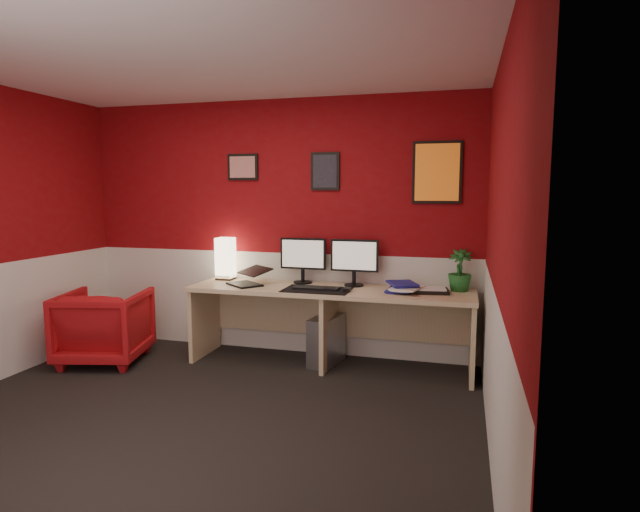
{
  "coord_description": "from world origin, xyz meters",
  "views": [
    {
      "loc": [
        1.8,
        -3.15,
        1.61
      ],
      "look_at": [
        0.6,
        1.21,
        1.05
      ],
      "focal_mm": 29.35,
      "sensor_mm": 36.0,
      "label": 1
    }
  ],
  "objects_px": {
    "laptop": "(244,274)",
    "monitor_right": "(354,255)",
    "monitor_left": "(303,253)",
    "zen_tray": "(428,291)",
    "shoji_lamp": "(226,260)",
    "potted_plant": "(460,270)",
    "desk": "(329,327)",
    "pc_tower": "(326,340)",
    "armchair": "(105,326)"
  },
  "relations": [
    {
      "from": "laptop",
      "to": "monitor_right",
      "type": "relative_size",
      "value": 0.57
    },
    {
      "from": "monitor_left",
      "to": "laptop",
      "type": "bearing_deg",
      "value": -152.07
    },
    {
      "from": "laptop",
      "to": "zen_tray",
      "type": "relative_size",
      "value": 0.94
    },
    {
      "from": "shoji_lamp",
      "to": "potted_plant",
      "type": "height_order",
      "value": "shoji_lamp"
    },
    {
      "from": "monitor_left",
      "to": "zen_tray",
      "type": "xyz_separation_m",
      "value": [
        1.2,
        -0.15,
        -0.28
      ]
    },
    {
      "from": "desk",
      "to": "potted_plant",
      "type": "relative_size",
      "value": 6.99
    },
    {
      "from": "desk",
      "to": "potted_plant",
      "type": "bearing_deg",
      "value": 9.08
    },
    {
      "from": "desk",
      "to": "pc_tower",
      "type": "distance_m",
      "value": 0.16
    },
    {
      "from": "monitor_left",
      "to": "monitor_right",
      "type": "xyz_separation_m",
      "value": [
        0.51,
        -0.02,
        0.0
      ]
    },
    {
      "from": "desk",
      "to": "monitor_left",
      "type": "bearing_deg",
      "value": 148.41
    },
    {
      "from": "monitor_right",
      "to": "pc_tower",
      "type": "xyz_separation_m",
      "value": [
        -0.23,
        -0.12,
        -0.8
      ]
    },
    {
      "from": "shoji_lamp",
      "to": "monitor_right",
      "type": "height_order",
      "value": "monitor_right"
    },
    {
      "from": "monitor_right",
      "to": "potted_plant",
      "type": "xyz_separation_m",
      "value": [
        0.95,
        0.01,
        -0.1
      ]
    },
    {
      "from": "desk",
      "to": "pc_tower",
      "type": "relative_size",
      "value": 5.78
    },
    {
      "from": "shoji_lamp",
      "to": "desk",
      "type": "bearing_deg",
      "value": -9.81
    },
    {
      "from": "desk",
      "to": "monitor_left",
      "type": "distance_m",
      "value": 0.75
    },
    {
      "from": "potted_plant",
      "to": "pc_tower",
      "type": "relative_size",
      "value": 0.83
    },
    {
      "from": "pc_tower",
      "to": "desk",
      "type": "bearing_deg",
      "value": -41.17
    },
    {
      "from": "laptop",
      "to": "monitor_left",
      "type": "xyz_separation_m",
      "value": [
        0.49,
        0.26,
        0.18
      ]
    },
    {
      "from": "shoji_lamp",
      "to": "zen_tray",
      "type": "distance_m",
      "value": 2.02
    },
    {
      "from": "monitor_right",
      "to": "laptop",
      "type": "bearing_deg",
      "value": -166.32
    },
    {
      "from": "laptop",
      "to": "monitor_right",
      "type": "bearing_deg",
      "value": 52.41
    },
    {
      "from": "zen_tray",
      "to": "armchair",
      "type": "xyz_separation_m",
      "value": [
        -2.97,
        -0.49,
        -0.4
      ]
    },
    {
      "from": "shoji_lamp",
      "to": "monitor_left",
      "type": "relative_size",
      "value": 0.69
    },
    {
      "from": "armchair",
      "to": "potted_plant",
      "type": "bearing_deg",
      "value": 177.02
    },
    {
      "from": "monitor_right",
      "to": "potted_plant",
      "type": "distance_m",
      "value": 0.96
    },
    {
      "from": "desk",
      "to": "shoji_lamp",
      "type": "bearing_deg",
      "value": 170.19
    },
    {
      "from": "zen_tray",
      "to": "potted_plant",
      "type": "xyz_separation_m",
      "value": [
        0.26,
        0.14,
        0.17
      ]
    },
    {
      "from": "monitor_left",
      "to": "zen_tray",
      "type": "bearing_deg",
      "value": -7.34
    },
    {
      "from": "desk",
      "to": "shoji_lamp",
      "type": "height_order",
      "value": "shoji_lamp"
    },
    {
      "from": "monitor_left",
      "to": "pc_tower",
      "type": "height_order",
      "value": "monitor_left"
    },
    {
      "from": "monitor_right",
      "to": "zen_tray",
      "type": "relative_size",
      "value": 1.66
    },
    {
      "from": "monitor_left",
      "to": "pc_tower",
      "type": "bearing_deg",
      "value": -27.33
    },
    {
      "from": "potted_plant",
      "to": "shoji_lamp",
      "type": "bearing_deg",
      "value": 179.7
    },
    {
      "from": "shoji_lamp",
      "to": "armchair",
      "type": "bearing_deg",
      "value": -146.22
    },
    {
      "from": "desk",
      "to": "monitor_left",
      "type": "height_order",
      "value": "monitor_left"
    },
    {
      "from": "shoji_lamp",
      "to": "potted_plant",
      "type": "bearing_deg",
      "value": -0.3
    },
    {
      "from": "desk",
      "to": "laptop",
      "type": "height_order",
      "value": "laptop"
    },
    {
      "from": "zen_tray",
      "to": "pc_tower",
      "type": "relative_size",
      "value": 0.78
    },
    {
      "from": "shoji_lamp",
      "to": "monitor_left",
      "type": "height_order",
      "value": "monitor_left"
    },
    {
      "from": "potted_plant",
      "to": "armchair",
      "type": "xyz_separation_m",
      "value": [
        -3.23,
        -0.63,
        -0.57
      ]
    },
    {
      "from": "monitor_right",
      "to": "armchair",
      "type": "relative_size",
      "value": 0.77
    },
    {
      "from": "desk",
      "to": "armchair",
      "type": "xyz_separation_m",
      "value": [
        -2.08,
        -0.45,
        -0.02
      ]
    },
    {
      "from": "monitor_left",
      "to": "pc_tower",
      "type": "relative_size",
      "value": 1.29
    },
    {
      "from": "desk",
      "to": "zen_tray",
      "type": "relative_size",
      "value": 7.43
    },
    {
      "from": "zen_tray",
      "to": "armchair",
      "type": "bearing_deg",
      "value": -170.7
    },
    {
      "from": "armchair",
      "to": "zen_tray",
      "type": "bearing_deg",
      "value": 175.3
    },
    {
      "from": "monitor_left",
      "to": "monitor_right",
      "type": "relative_size",
      "value": 1.0
    },
    {
      "from": "monitor_left",
      "to": "potted_plant",
      "type": "relative_size",
      "value": 1.56
    },
    {
      "from": "desk",
      "to": "armchair",
      "type": "relative_size",
      "value": 3.46
    }
  ]
}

